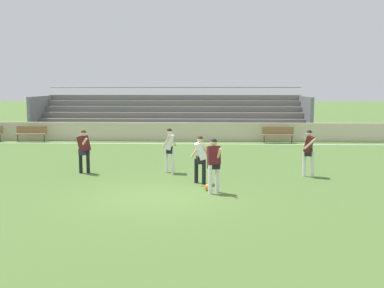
{
  "coord_description": "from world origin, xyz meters",
  "views": [
    {
      "loc": [
        1.55,
        -13.76,
        3.32
      ],
      "look_at": [
        0.83,
        3.09,
        1.19
      ],
      "focal_mm": 44.61,
      "sensor_mm": 36.0,
      "label": 1
    }
  ],
  "objects_px": {
    "bench_near_bin": "(278,133)",
    "bench_near_wall_gap": "(31,132)",
    "player_dark_wide_right": "(84,148)",
    "soccer_ball": "(208,187)",
    "player_dark_overlapping": "(309,149)",
    "player_white_wide_left": "(169,146)",
    "player_white_dropping_back": "(200,156)",
    "bleacher_stand": "(172,115)",
    "player_dark_on_ball": "(214,161)"
  },
  "relations": [
    {
      "from": "soccer_ball",
      "to": "player_white_dropping_back",
      "type": "bearing_deg",
      "value": 104.76
    },
    {
      "from": "player_white_wide_left",
      "to": "bench_near_bin",
      "type": "bearing_deg",
      "value": 60.47
    },
    {
      "from": "player_dark_overlapping",
      "to": "soccer_ball",
      "type": "height_order",
      "value": "player_dark_overlapping"
    },
    {
      "from": "player_white_dropping_back",
      "to": "player_white_wide_left",
      "type": "xyz_separation_m",
      "value": [
        -1.2,
        1.91,
        0.05
      ]
    },
    {
      "from": "player_white_wide_left",
      "to": "player_dark_overlapping",
      "type": "distance_m",
      "value": 5.1
    },
    {
      "from": "bleacher_stand",
      "to": "bench_near_wall_gap",
      "type": "height_order",
      "value": "bleacher_stand"
    },
    {
      "from": "bench_near_bin",
      "to": "player_white_dropping_back",
      "type": "distance_m",
      "value": 12.05
    },
    {
      "from": "bench_near_wall_gap",
      "to": "player_dark_overlapping",
      "type": "bearing_deg",
      "value": -35.38
    },
    {
      "from": "bench_near_bin",
      "to": "bench_near_wall_gap",
      "type": "bearing_deg",
      "value": 180.0
    },
    {
      "from": "bench_near_bin",
      "to": "player_white_wide_left",
      "type": "relative_size",
      "value": 1.07
    },
    {
      "from": "bleacher_stand",
      "to": "bench_near_bin",
      "type": "relative_size",
      "value": 9.65
    },
    {
      "from": "player_white_dropping_back",
      "to": "player_white_wide_left",
      "type": "bearing_deg",
      "value": 122.01
    },
    {
      "from": "bleacher_stand",
      "to": "bench_near_wall_gap",
      "type": "xyz_separation_m",
      "value": [
        -7.84,
        -3.77,
        -0.8
      ]
    },
    {
      "from": "bench_near_bin",
      "to": "soccer_ball",
      "type": "distance_m",
      "value": 12.96
    },
    {
      "from": "bleacher_stand",
      "to": "soccer_ball",
      "type": "distance_m",
      "value": 16.38
    },
    {
      "from": "bench_near_wall_gap",
      "to": "soccer_ball",
      "type": "height_order",
      "value": "bench_near_wall_gap"
    },
    {
      "from": "player_dark_wide_right",
      "to": "soccer_ball",
      "type": "xyz_separation_m",
      "value": [
        4.66,
        -2.76,
        -0.85
      ]
    },
    {
      "from": "bleacher_stand",
      "to": "player_dark_on_ball",
      "type": "bearing_deg",
      "value": -80.73
    },
    {
      "from": "bench_near_wall_gap",
      "to": "player_white_dropping_back",
      "type": "bearing_deg",
      "value": -48.29
    },
    {
      "from": "bleacher_stand",
      "to": "bench_near_bin",
      "type": "bearing_deg",
      "value": -30.64
    },
    {
      "from": "bench_near_bin",
      "to": "player_dark_wide_right",
      "type": "distance_m",
      "value": 12.84
    },
    {
      "from": "bench_near_bin",
      "to": "player_dark_on_ball",
      "type": "bearing_deg",
      "value": -106.14
    },
    {
      "from": "player_dark_on_ball",
      "to": "bench_near_wall_gap",
      "type": "bearing_deg",
      "value": 129.66
    },
    {
      "from": "player_white_wide_left",
      "to": "player_dark_wide_right",
      "type": "distance_m",
      "value": 3.19
    },
    {
      "from": "player_dark_wide_right",
      "to": "soccer_ball",
      "type": "bearing_deg",
      "value": -30.66
    },
    {
      "from": "player_dark_on_ball",
      "to": "soccer_ball",
      "type": "distance_m",
      "value": 0.97
    },
    {
      "from": "player_dark_overlapping",
      "to": "player_dark_wide_right",
      "type": "bearing_deg",
      "value": 177.92
    },
    {
      "from": "soccer_ball",
      "to": "player_dark_wide_right",
      "type": "bearing_deg",
      "value": 149.34
    },
    {
      "from": "bench_near_wall_gap",
      "to": "bench_near_bin",
      "type": "relative_size",
      "value": 1.0
    },
    {
      "from": "player_white_wide_left",
      "to": "soccer_ball",
      "type": "xyz_separation_m",
      "value": [
        1.48,
        -2.97,
        -0.89
      ]
    },
    {
      "from": "player_dark_overlapping",
      "to": "bench_near_wall_gap",
      "type": "bearing_deg",
      "value": 144.62
    },
    {
      "from": "bench_near_wall_gap",
      "to": "player_dark_wide_right",
      "type": "relative_size",
      "value": 1.11
    },
    {
      "from": "bench_near_wall_gap",
      "to": "player_white_dropping_back",
      "type": "distance_m",
      "value": 15.16
    },
    {
      "from": "player_white_dropping_back",
      "to": "player_dark_wide_right",
      "type": "bearing_deg",
      "value": 158.76
    },
    {
      "from": "bench_near_bin",
      "to": "player_dark_overlapping",
      "type": "bearing_deg",
      "value": -91.47
    },
    {
      "from": "player_dark_overlapping",
      "to": "soccer_ball",
      "type": "distance_m",
      "value": 4.45
    },
    {
      "from": "bench_near_bin",
      "to": "player_white_wide_left",
      "type": "distance_m",
      "value": 10.81
    },
    {
      "from": "bleacher_stand",
      "to": "player_dark_wide_right",
      "type": "distance_m",
      "value": 13.55
    },
    {
      "from": "bleacher_stand",
      "to": "player_dark_wide_right",
      "type": "xyz_separation_m",
      "value": [
        -2.14,
        -13.38,
        -0.39
      ]
    },
    {
      "from": "player_dark_on_ball",
      "to": "player_white_dropping_back",
      "type": "bearing_deg",
      "value": 107.96
    },
    {
      "from": "player_dark_wide_right",
      "to": "player_dark_on_ball",
      "type": "bearing_deg",
      "value": -32.63
    },
    {
      "from": "bleacher_stand",
      "to": "player_dark_overlapping",
      "type": "bearing_deg",
      "value": -65.93
    },
    {
      "from": "player_white_wide_left",
      "to": "player_dark_overlapping",
      "type": "bearing_deg",
      "value": -5.77
    },
    {
      "from": "player_dark_overlapping",
      "to": "soccer_ball",
      "type": "bearing_deg",
      "value": -145.58
    },
    {
      "from": "player_dark_on_ball",
      "to": "bleacher_stand",
      "type": "bearing_deg",
      "value": 99.27
    },
    {
      "from": "bench_near_bin",
      "to": "player_white_dropping_back",
      "type": "relative_size",
      "value": 1.12
    },
    {
      "from": "player_white_dropping_back",
      "to": "bench_near_wall_gap",
      "type": "bearing_deg",
      "value": 131.71
    },
    {
      "from": "bleacher_stand",
      "to": "player_white_dropping_back",
      "type": "distance_m",
      "value": 15.25
    },
    {
      "from": "player_dark_on_ball",
      "to": "player_dark_overlapping",
      "type": "relative_size",
      "value": 1.0
    },
    {
      "from": "player_dark_on_ball",
      "to": "soccer_ball",
      "type": "bearing_deg",
      "value": 117.41
    }
  ]
}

